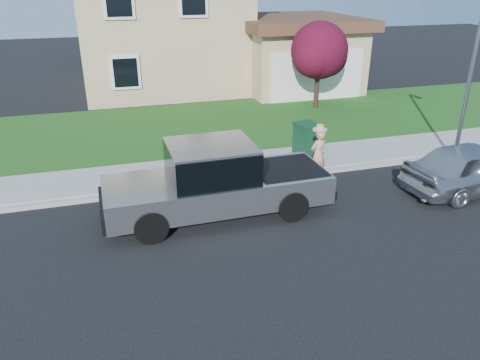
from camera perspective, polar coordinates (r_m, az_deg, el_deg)
The scene contains 11 objects.
ground at distance 11.29m, azimuth 2.51°, elevation -6.41°, with size 80.00×80.00×0.00m, color black.
curb at distance 14.00m, azimuth 2.60°, elevation 0.17°, with size 40.00×0.20×0.12m, color gray.
sidewalk at distance 14.95m, azimuth 1.25°, elevation 1.86°, with size 40.00×2.00×0.15m, color gray.
lawn at distance 19.05m, azimuth -2.86°, elevation 6.70°, with size 40.00×7.00×0.10m, color #1D4814.
house at distance 26.09m, azimuth -6.63°, elevation 18.28°, with size 14.00×11.30×6.85m.
pickup_truck at distance 11.76m, azimuth -2.89°, elevation -0.24°, with size 5.82×2.25×1.90m.
woman at distance 13.99m, azimuth 9.51°, elevation 3.15°, with size 0.65×0.53×1.70m.
sedan at distance 14.64m, azimuth 26.68°, elevation 1.38°, with size 1.68×4.17×1.42m, color #AFB1B7.
ornamental_tree at distance 21.26m, azimuth 9.70°, elevation 15.00°, with size 2.73×2.46×3.75m.
trash_bin at distance 15.53m, azimuth 8.08°, elevation 4.95°, with size 0.82×0.90×1.09m.
street_lamp at distance 15.77m, azimuth 26.56°, elevation 11.78°, with size 0.36×0.70×5.32m.
Camera 1 is at (-3.21, -9.19, 5.71)m, focal length 35.00 mm.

